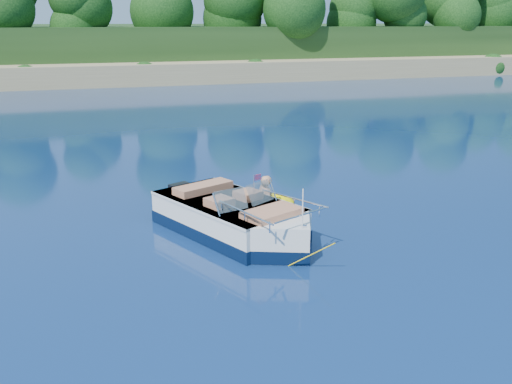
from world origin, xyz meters
TOP-DOWN VIEW (x-y plane):
  - ground at (0.00, 0.00)m, footprint 160.00×160.00m
  - shoreline at (0.00, 63.77)m, footprint 170.00×59.00m
  - treeline at (0.04, 41.01)m, footprint 150.00×7.12m
  - motorboat at (-1.48, 4.11)m, footprint 3.06×4.68m
  - tow_tube at (-0.28, 5.62)m, footprint 1.79×1.79m
  - boy at (-0.41, 5.53)m, footprint 0.59×0.84m

SIDE VIEW (x-z plane):
  - ground at x=0.00m, z-range 0.00..0.00m
  - boy at x=-0.41m, z-range -0.75..0.75m
  - tow_tube at x=-0.28m, z-range -0.09..0.27m
  - motorboat at x=-1.48m, z-range -0.51..1.16m
  - shoreline at x=0.00m, z-range -2.02..3.98m
  - treeline at x=0.04m, z-range 1.45..9.64m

